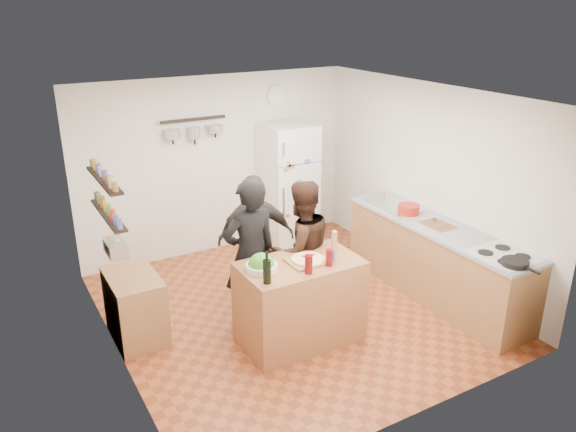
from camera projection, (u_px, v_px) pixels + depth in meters
room_shell at (276, 200)px, 6.51m from camera, size 4.20×4.20×4.20m
prep_island at (300, 302)px, 5.90m from camera, size 1.25×0.72×0.91m
pizza_board at (308, 261)px, 5.75m from camera, size 0.42×0.34×0.02m
pizza at (308, 259)px, 5.75m from camera, size 0.34×0.34×0.02m
salad_bowl at (262, 267)px, 5.57m from camera, size 0.32×0.32×0.06m
wine_bottle at (267, 272)px, 5.28m from camera, size 0.08×0.08×0.24m
wine_glass_near at (309, 264)px, 5.49m from camera, size 0.08×0.08×0.19m
wine_glass_far at (329, 257)px, 5.65m from camera, size 0.07×0.07×0.18m
pepper_mill at (334, 243)px, 5.95m from camera, size 0.06×0.06×0.20m
salt_canister at (331, 256)px, 5.76m from camera, size 0.07×0.07×0.11m
person_left at (250, 255)px, 6.02m from camera, size 0.64×0.44×1.73m
person_center at (301, 251)px, 6.25m from camera, size 0.79×0.62×1.62m
person_back at (256, 238)px, 6.66m from camera, size 0.99×0.64×1.56m
counter_run at (436, 261)px, 6.83m from camera, size 0.63×2.63×0.90m
stove_top at (504, 256)px, 5.89m from camera, size 0.60×0.62×0.02m
skillet at (515, 263)px, 5.65m from camera, size 0.27×0.27×0.05m
sink at (393, 205)px, 7.35m from camera, size 0.50×0.80×0.03m
cutting_board at (438, 226)px, 6.68m from camera, size 0.30×0.40×0.02m
red_bowl at (409, 209)px, 7.01m from camera, size 0.27×0.27×0.11m
fridge at (288, 185)px, 8.18m from camera, size 0.70×0.68×1.80m
wall_clock at (277, 96)px, 8.00m from camera, size 0.30×0.03×0.30m
spice_shelf_lower at (108, 215)px, 5.37m from camera, size 0.12×1.00×0.02m
spice_shelf_upper at (104, 180)px, 5.24m from camera, size 0.12×1.00×0.02m
produce_basket at (115, 247)px, 5.51m from camera, size 0.18×0.35×0.14m
side_table at (135, 306)px, 5.98m from camera, size 0.50×0.80×0.73m
pot_rack at (193, 119)px, 7.40m from camera, size 0.90×0.04×0.04m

